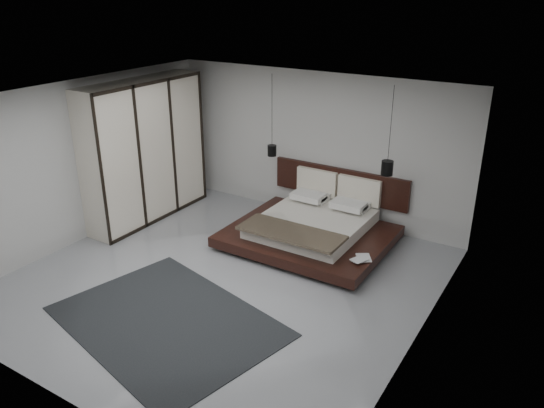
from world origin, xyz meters
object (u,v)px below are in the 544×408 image
Objects in this scene: lattice_screen at (178,136)px; wardrobe at (145,151)px; bed at (313,227)px; rug at (167,321)px; pendant_left at (272,150)px; pendant_right at (387,168)px.

lattice_screen is 0.96× the size of wardrobe.
lattice_screen is at bearing 171.26° from bed.
bed reaches higher than rug.
bed is 0.90× the size of rug.
lattice_screen is 1.73× the size of pendant_left.
pendant_right is 0.49× the size of rug.
lattice_screen reaches higher than rug.
wardrobe is at bearing -168.21° from bed.
pendant_left reaches higher than rug.
wardrobe is at bearing 136.97° from rug.
pendant_left is at bearing 180.00° from pendant_right.
bed is at bearing 80.36° from rug.
lattice_screen is 0.86× the size of rug.
bed is 1.67m from pendant_right.
bed is 1.63m from pendant_left.
rug is (-1.66, -3.63, -1.45)m from pendant_right.
lattice_screen is 3.69m from bed.
wardrobe is at bearing -165.88° from pendant_right.
lattice_screen is at bearing 177.14° from pendant_left.
pendant_left is 3.93m from rug.
rug is (2.71, -2.53, -1.32)m from wardrobe.
lattice_screen is 2.40m from pendant_left.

